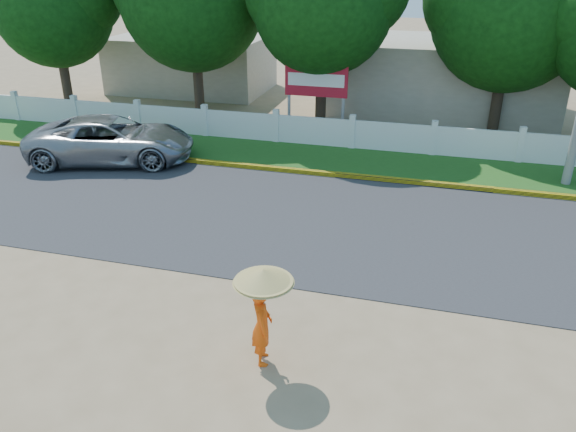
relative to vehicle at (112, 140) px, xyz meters
name	(u,v)px	position (x,y,z in m)	size (l,w,h in m)	color
ground	(263,311)	(7.99, -7.50, -0.79)	(120.00, 120.00, 0.00)	#9E8460
road	(312,221)	(7.99, -3.00, -0.78)	(60.00, 7.00, 0.02)	#38383A
grass_verge	(345,160)	(7.99, 2.25, -0.78)	(60.00, 3.50, 0.03)	#2D601E
curb	(336,175)	(7.99, 0.55, -0.71)	(40.00, 0.18, 0.16)	yellow
fence	(352,134)	(7.99, 3.70, -0.24)	(40.00, 0.10, 1.10)	silver
building_near	(441,76)	(10.99, 10.50, 0.81)	(10.00, 6.00, 3.20)	#B7AD99
building_far	(192,63)	(-2.01, 11.50, 0.61)	(8.00, 5.00, 2.80)	#B7AD99
vehicle	(112,140)	(0.00, 0.00, 0.00)	(2.64, 5.72, 1.59)	#93969B
monk_with_parasol	(263,303)	(8.49, -8.98, 0.47)	(1.07, 1.07, 1.95)	#F14F0C
billboard	(316,84)	(6.32, 4.79, 1.35)	(2.50, 0.13, 2.95)	gray
tree_row	(424,6)	(10.09, 6.58, 4.14)	(36.15, 7.24, 8.50)	#473828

